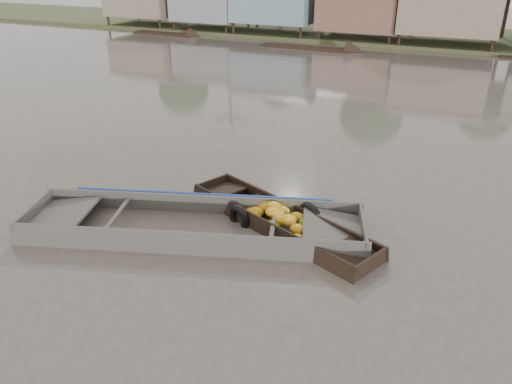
% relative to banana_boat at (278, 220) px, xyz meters
% --- Properties ---
extents(ground, '(120.00, 120.00, 0.00)m').
position_rel_banana_boat_xyz_m(ground, '(-1.28, -0.74, -0.14)').
color(ground, '#50463D').
rests_on(ground, ground).
extents(banana_boat, '(5.56, 3.33, 0.77)m').
position_rel_banana_boat_xyz_m(banana_boat, '(0.00, 0.00, 0.00)').
color(banana_boat, black).
rests_on(banana_boat, ground).
extents(viewer_boat, '(8.45, 4.62, 0.66)m').
position_rel_banana_boat_xyz_m(viewer_boat, '(-1.70, -1.13, -0.06)').
color(viewer_boat, '#433D38').
rests_on(viewer_boat, ground).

